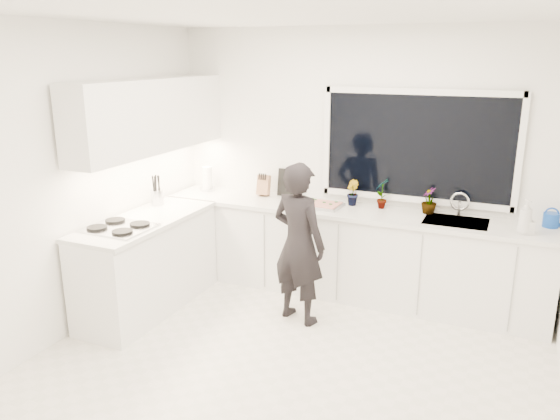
% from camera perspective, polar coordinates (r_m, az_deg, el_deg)
% --- Properties ---
extents(floor, '(4.00, 3.50, 0.02)m').
position_cam_1_polar(floor, '(4.66, 1.30, -15.55)').
color(floor, beige).
rests_on(floor, ground).
extents(wall_back, '(4.00, 0.02, 2.70)m').
position_cam_1_polar(wall_back, '(5.74, 8.16, 5.04)').
color(wall_back, white).
rests_on(wall_back, ground).
extents(wall_left, '(0.02, 3.50, 2.70)m').
position_cam_1_polar(wall_left, '(5.20, -19.57, 3.12)').
color(wall_left, white).
rests_on(wall_left, ground).
extents(ceiling, '(4.00, 3.50, 0.02)m').
position_cam_1_polar(ceiling, '(3.98, 1.56, 20.09)').
color(ceiling, white).
rests_on(ceiling, wall_back).
extents(window, '(1.80, 0.02, 1.00)m').
position_cam_1_polar(window, '(5.54, 14.15, 6.43)').
color(window, black).
rests_on(window, wall_back).
extents(base_cabinets_back, '(3.92, 0.58, 0.88)m').
position_cam_1_polar(base_cabinets_back, '(5.70, 6.94, -4.52)').
color(base_cabinets_back, white).
rests_on(base_cabinets_back, floor).
extents(base_cabinets_left, '(0.58, 1.60, 0.88)m').
position_cam_1_polar(base_cabinets_left, '(5.50, -13.60, -5.65)').
color(base_cabinets_left, white).
rests_on(base_cabinets_left, floor).
extents(countertop_back, '(3.94, 0.62, 0.04)m').
position_cam_1_polar(countertop_back, '(5.54, 7.07, -0.10)').
color(countertop_back, silver).
rests_on(countertop_back, base_cabinets_back).
extents(countertop_left, '(0.62, 1.60, 0.04)m').
position_cam_1_polar(countertop_left, '(5.35, -13.92, -1.06)').
color(countertop_left, silver).
rests_on(countertop_left, base_cabinets_left).
extents(upper_cabinets, '(0.34, 2.10, 0.70)m').
position_cam_1_polar(upper_cabinets, '(5.50, -13.36, 9.58)').
color(upper_cabinets, white).
rests_on(upper_cabinets, wall_left).
extents(sink, '(0.58, 0.42, 0.14)m').
position_cam_1_polar(sink, '(5.37, 17.86, -1.63)').
color(sink, silver).
rests_on(sink, countertop_back).
extents(faucet, '(0.03, 0.03, 0.22)m').
position_cam_1_polar(faucet, '(5.52, 18.24, 0.54)').
color(faucet, silver).
rests_on(faucet, countertop_back).
extents(stovetop, '(0.56, 0.48, 0.03)m').
position_cam_1_polar(stovetop, '(5.09, -16.50, -1.71)').
color(stovetop, black).
rests_on(stovetop, countertop_left).
extents(person, '(0.63, 0.50, 1.51)m').
position_cam_1_polar(person, '(4.99, 1.96, -3.53)').
color(person, black).
rests_on(person, floor).
extents(pizza_tray, '(0.44, 0.34, 0.03)m').
position_cam_1_polar(pizza_tray, '(5.60, 4.22, 0.52)').
color(pizza_tray, silver).
rests_on(pizza_tray, countertop_back).
extents(pizza, '(0.41, 0.30, 0.01)m').
position_cam_1_polar(pizza, '(5.59, 4.22, 0.69)').
color(pizza, '#D4471C').
rests_on(pizza, pizza_tray).
extents(watering_can, '(0.14, 0.14, 0.13)m').
position_cam_1_polar(watering_can, '(5.49, 26.46, -0.95)').
color(watering_can, '#1242A9').
rests_on(watering_can, countertop_back).
extents(paper_towel_roll, '(0.14, 0.14, 0.26)m').
position_cam_1_polar(paper_towel_roll, '(6.28, -7.59, 3.21)').
color(paper_towel_roll, white).
rests_on(paper_towel_roll, countertop_back).
extents(knife_block, '(0.14, 0.12, 0.22)m').
position_cam_1_polar(knife_block, '(6.00, -1.72, 2.54)').
color(knife_block, olive).
rests_on(knife_block, countertop_back).
extents(utensil_crock, '(0.15, 0.15, 0.16)m').
position_cam_1_polar(utensil_crock, '(5.77, -12.71, 1.30)').
color(utensil_crock, silver).
rests_on(utensil_crock, countertop_left).
extents(picture_frame_large, '(0.22, 0.06, 0.28)m').
position_cam_1_polar(picture_frame_large, '(5.98, 0.87, 2.80)').
color(picture_frame_large, black).
rests_on(picture_frame_large, countertop_back).
extents(picture_frame_small, '(0.25, 0.03, 0.30)m').
position_cam_1_polar(picture_frame_small, '(5.97, 0.92, 2.89)').
color(picture_frame_small, black).
rests_on(picture_frame_small, countertop_back).
extents(herb_plants, '(0.96, 0.19, 0.31)m').
position_cam_1_polar(herb_plants, '(5.57, 11.41, 1.49)').
color(herb_plants, '#26662D').
rests_on(herb_plants, countertop_back).
extents(soap_bottles, '(0.17, 0.16, 0.31)m').
position_cam_1_polar(soap_bottles, '(5.16, 24.34, -0.81)').
color(soap_bottles, '#D8BF66').
rests_on(soap_bottles, countertop_back).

